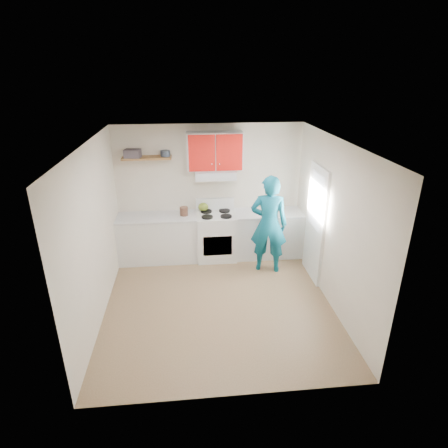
{
  "coord_description": "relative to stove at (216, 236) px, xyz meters",
  "views": [
    {
      "loc": [
        -0.43,
        -5.09,
        3.55
      ],
      "look_at": [
        0.15,
        0.55,
        1.15
      ],
      "focal_mm": 29.78,
      "sensor_mm": 36.0,
      "label": 1
    }
  ],
  "objects": [
    {
      "name": "tin",
      "position": [
        -0.91,
        0.18,
        1.63
      ],
      "size": [
        0.19,
        0.19,
        0.11
      ],
      "primitive_type": "cylinder",
      "rotation": [
        0.0,
        0.0,
        0.05
      ],
      "color": "#333D4C",
      "rests_on": "shelf"
    },
    {
      "name": "books",
      "position": [
        -1.5,
        0.14,
        1.65
      ],
      "size": [
        0.31,
        0.25,
        0.15
      ],
      "primitive_type": "cube",
      "rotation": [
        0.0,
        0.0,
        -0.17
      ],
      "color": "#463D45",
      "rests_on": "shelf"
    },
    {
      "name": "floor",
      "position": [
        -0.1,
        -1.57,
        -0.46
      ],
      "size": [
        3.8,
        3.8,
        0.0
      ],
      "primitive_type": "plane",
      "color": "brown",
      "rests_on": "ground"
    },
    {
      "name": "front_wall",
      "position": [
        -0.1,
        -3.47,
        0.84
      ],
      "size": [
        3.6,
        0.04,
        2.6
      ],
      "primitive_type": "cube",
      "color": "beige",
      "rests_on": "floor"
    },
    {
      "name": "silicone_mat",
      "position": [
        1.25,
        0.02,
        0.44
      ],
      "size": [
        0.29,
        0.24,
        0.01
      ],
      "primitive_type": "cube",
      "rotation": [
        0.0,
        0.0,
        0.0
      ],
      "color": "red",
      "rests_on": "counter_right"
    },
    {
      "name": "crock",
      "position": [
        -0.62,
        0.02,
        0.53
      ],
      "size": [
        0.2,
        0.2,
        0.19
      ],
      "primitive_type": "cylinder",
      "rotation": [
        0.0,
        0.0,
        -0.35
      ],
      "color": "#4C2E21",
      "rests_on": "counter_left"
    },
    {
      "name": "door",
      "position": [
        1.68,
        -0.88,
        0.56
      ],
      "size": [
        0.05,
        0.85,
        2.05
      ],
      "primitive_type": "cube",
      "color": "white",
      "rests_on": "floor"
    },
    {
      "name": "ceiling",
      "position": [
        -0.1,
        -1.57,
        2.14
      ],
      "size": [
        3.6,
        3.8,
        0.04
      ],
      "primitive_type": "cube",
      "color": "white",
      "rests_on": "floor"
    },
    {
      "name": "back_wall",
      "position": [
        -0.1,
        0.32,
        0.84
      ],
      "size": [
        3.6,
        0.04,
        2.6
      ],
      "primitive_type": "cube",
      "color": "beige",
      "rests_on": "floor"
    },
    {
      "name": "stove",
      "position": [
        0.0,
        0.0,
        0.0
      ],
      "size": [
        0.76,
        0.65,
        0.92
      ],
      "primitive_type": "cube",
      "color": "white",
      "rests_on": "floor"
    },
    {
      "name": "door_glass",
      "position": [
        1.65,
        -0.88,
        0.99
      ],
      "size": [
        0.01,
        0.55,
        0.95
      ],
      "primitive_type": "cube",
      "color": "white",
      "rests_on": "door"
    },
    {
      "name": "counter_left",
      "position": [
        -1.14,
        0.02,
        -0.01
      ],
      "size": [
        1.52,
        0.6,
        0.9
      ],
      "primitive_type": "cube",
      "color": "silver",
      "rests_on": "floor"
    },
    {
      "name": "upper_cabinets",
      "position": [
        0.0,
        0.16,
        1.66
      ],
      "size": [
        1.02,
        0.33,
        0.7
      ],
      "primitive_type": "cube",
      "color": "#B81610",
      "rests_on": "back_wall"
    },
    {
      "name": "person",
      "position": [
        0.91,
        -0.59,
        0.46
      ],
      "size": [
        0.76,
        0.6,
        1.84
      ],
      "primitive_type": "imported",
      "rotation": [
        0.0,
        0.0,
        2.88
      ],
      "color": "#0D5F77",
      "rests_on": "floor"
    },
    {
      "name": "left_wall",
      "position": [
        -1.9,
        -1.57,
        0.84
      ],
      "size": [
        0.04,
        3.8,
        2.6
      ],
      "primitive_type": "cube",
      "color": "beige",
      "rests_on": "floor"
    },
    {
      "name": "cutting_board",
      "position": [
        0.99,
        0.02,
        0.45
      ],
      "size": [
        0.34,
        0.27,
        0.02
      ],
      "primitive_type": "cube",
      "rotation": [
        0.0,
        0.0,
        0.15
      ],
      "color": "olive",
      "rests_on": "counter_right"
    },
    {
      "name": "kettle",
      "position": [
        -0.24,
        0.21,
        0.55
      ],
      "size": [
        0.25,
        0.25,
        0.17
      ],
      "primitive_type": "ellipsoid",
      "rotation": [
        0.0,
        0.0,
        -0.33
      ],
      "color": "olive",
      "rests_on": "stove"
    },
    {
      "name": "right_wall",
      "position": [
        1.7,
        -1.57,
        0.84
      ],
      "size": [
        0.04,
        3.8,
        2.6
      ],
      "primitive_type": "cube",
      "color": "beige",
      "rests_on": "floor"
    },
    {
      "name": "counter_right",
      "position": [
        1.04,
        0.02,
        -0.01
      ],
      "size": [
        1.32,
        0.6,
        0.9
      ],
      "primitive_type": "cube",
      "color": "silver",
      "rests_on": "floor"
    },
    {
      "name": "range_hood",
      "position": [
        0.0,
        0.1,
        1.24
      ],
      "size": [
        0.76,
        0.44,
        0.15
      ],
      "primitive_type": "cube",
      "color": "silver",
      "rests_on": "back_wall"
    },
    {
      "name": "shelf",
      "position": [
        -1.25,
        0.18,
        1.56
      ],
      "size": [
        0.9,
        0.3,
        0.04
      ],
      "primitive_type": "cube",
      "color": "brown",
      "rests_on": "back_wall"
    }
  ]
}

